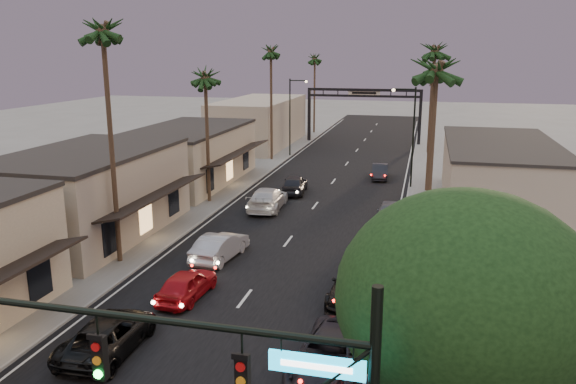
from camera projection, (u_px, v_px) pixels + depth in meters
The scene contains 28 objects.
ground at pixel (322, 197), 47.63m from camera, with size 200.00×200.00×0.00m, color slate.
road at pixel (332, 184), 52.34m from camera, with size 14.00×120.00×0.02m, color black.
sidewalk_left at pixel (256, 164), 61.14m from camera, with size 5.00×92.00×0.12m, color slate.
sidewalk_right at pixel (436, 173), 56.71m from camera, with size 5.00×92.00×0.12m, color slate.
storefront_mid at pixel (89, 196), 36.81m from camera, with size 8.00×14.00×5.50m, color #9F957F.
storefront_far at pixel (188, 157), 51.95m from camera, with size 8.00×16.00×5.00m, color tan.
storefront_dist at pixel (260, 122), 73.49m from camera, with size 8.00×20.00×6.00m, color #9F957F.
building_right at pixel (499, 176), 43.77m from camera, with size 8.00×18.00×5.00m, color #9F957F.
corner_tree at pixel (467, 308), 13.32m from camera, with size 6.20×6.20×8.80m.
arch at pixel (364, 102), 74.56m from camera, with size 15.20×0.40×7.27m.
streetlight_right at pixel (410, 129), 49.45m from camera, with size 2.13×0.30×9.00m.
streetlight_left at pixel (292, 111), 64.92m from camera, with size 2.13×0.30×9.00m.
palm_lb at pixel (102, 23), 29.45m from camera, with size 3.20×3.20×15.20m.
palm_lc at pixel (205, 71), 43.35m from camera, with size 3.20×3.20×12.20m.
palm_ld at pixel (271, 48), 60.77m from camera, with size 3.20×3.20×14.20m.
palm_ra at pixel (437, 62), 27.80m from camera, with size 3.20×3.20×13.20m.
palm_rb at pixel (435, 46), 46.40m from camera, with size 3.20×3.20×14.20m.
palm_rc at pixel (433, 65), 65.71m from camera, with size 3.20×3.20×12.20m.
palm_far at pixel (315, 56), 82.61m from camera, with size 3.20×3.20×13.20m.
oncoming_red at pixel (187, 284), 27.78m from camera, with size 1.72×4.28×1.46m, color #9F0B12.
oncoming_pickup at pixel (109, 335), 22.83m from camera, with size 2.40×5.21×1.45m, color black.
oncoming_silver at pixel (220, 246), 33.02m from camera, with size 1.68×4.81×1.58m, color #95969A.
oncoming_white at pixel (267, 199), 43.61m from camera, with size 2.39×5.87×1.70m, color #B8B8B8.
oncoming_dgrey at pixel (294, 184), 48.60m from camera, with size 1.91×4.75×1.62m, color black.
curbside_near at pixel (331, 353), 21.34m from camera, with size 2.49×5.41×1.50m, color black.
curbside_black at pixel (357, 283), 27.63m from camera, with size 2.34×5.75×1.67m, color black.
curbside_grey at pixel (389, 212), 40.63m from camera, with size 1.62×4.02×1.37m, color #525357.
curbside_far at pixel (380, 172), 54.25m from camera, with size 1.48×4.24×1.40m, color black.
Camera 1 is at (8.28, -5.48, 11.87)m, focal length 35.00 mm.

